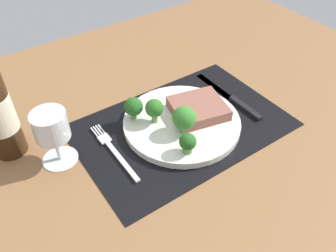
{
  "coord_description": "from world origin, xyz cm",
  "views": [
    {
      "loc": [
        -36.2,
        -46.83,
        53.47
      ],
      "look_at": [
        -3.72,
        0.12,
        1.9
      ],
      "focal_mm": 37.25,
      "sensor_mm": 36.0,
      "label": 1
    }
  ],
  "objects_px": {
    "steak": "(197,108)",
    "wine_glass": "(52,129)",
    "plate": "(182,123)",
    "fork": "(114,151)",
    "knife": "(233,99)"
  },
  "relations": [
    {
      "from": "plate",
      "to": "steak",
      "type": "distance_m",
      "value": 0.05
    },
    {
      "from": "plate",
      "to": "fork",
      "type": "distance_m",
      "value": 0.17
    },
    {
      "from": "plate",
      "to": "knife",
      "type": "bearing_deg",
      "value": 1.89
    },
    {
      "from": "plate",
      "to": "wine_glass",
      "type": "xyz_separation_m",
      "value": [
        -0.27,
        0.06,
        0.07
      ]
    },
    {
      "from": "fork",
      "to": "knife",
      "type": "relative_size",
      "value": 0.83
    },
    {
      "from": "knife",
      "to": "wine_glass",
      "type": "distance_m",
      "value": 0.44
    },
    {
      "from": "knife",
      "to": "wine_glass",
      "type": "height_order",
      "value": "wine_glass"
    },
    {
      "from": "wine_glass",
      "to": "steak",
      "type": "bearing_deg",
      "value": -10.55
    },
    {
      "from": "plate",
      "to": "steak",
      "type": "height_order",
      "value": "steak"
    },
    {
      "from": "steak",
      "to": "fork",
      "type": "relative_size",
      "value": 0.61
    },
    {
      "from": "steak",
      "to": "knife",
      "type": "height_order",
      "value": "steak"
    },
    {
      "from": "steak",
      "to": "wine_glass",
      "type": "relative_size",
      "value": 0.97
    },
    {
      "from": "plate",
      "to": "knife",
      "type": "xyz_separation_m",
      "value": [
        0.16,
        0.01,
        -0.0
      ]
    },
    {
      "from": "steak",
      "to": "fork",
      "type": "distance_m",
      "value": 0.21
    },
    {
      "from": "steak",
      "to": "wine_glass",
      "type": "bearing_deg",
      "value": 169.45
    }
  ]
}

